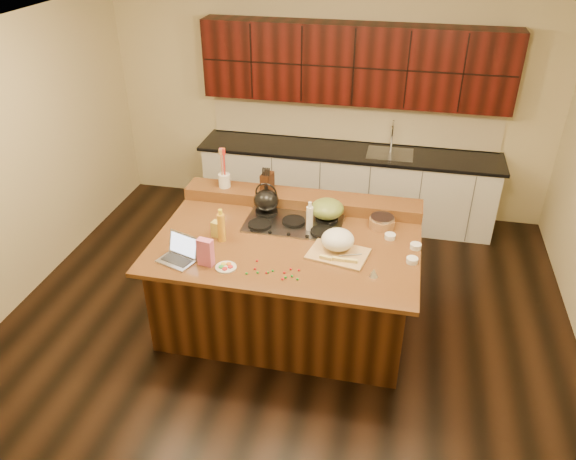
# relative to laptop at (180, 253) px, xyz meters

# --- Properties ---
(room) EXTENTS (5.52, 5.02, 2.72)m
(room) POSITION_rel_laptop_xyz_m (0.84, 0.49, 0.37)
(room) COLOR black
(room) RESTS_ON ground
(island) EXTENTS (2.40, 1.60, 0.92)m
(island) POSITION_rel_laptop_xyz_m (0.84, 0.49, -0.51)
(island) COLOR black
(island) RESTS_ON ground
(back_ledge) EXTENTS (2.40, 0.30, 0.12)m
(back_ledge) POSITION_rel_laptop_xyz_m (0.84, 1.19, 0.00)
(back_ledge) COLOR #301E0A
(back_ledge) RESTS_ON island
(cooktop) EXTENTS (0.92, 0.52, 0.05)m
(cooktop) POSITION_rel_laptop_xyz_m (0.84, 0.79, -0.04)
(cooktop) COLOR gray
(cooktop) RESTS_ON island
(back_counter) EXTENTS (3.70, 0.66, 2.40)m
(back_counter) POSITION_rel_laptop_xyz_m (1.14, 2.72, 0.01)
(back_counter) COLOR silver
(back_counter) RESTS_ON ground
(kettle) EXTENTS (0.30, 0.30, 0.22)m
(kettle) POSITION_rel_laptop_xyz_m (0.54, 0.92, 0.10)
(kettle) COLOR black
(kettle) RESTS_ON cooktop
(green_bowl) EXTENTS (0.37, 0.37, 0.18)m
(green_bowl) POSITION_rel_laptop_xyz_m (1.14, 0.92, 0.08)
(green_bowl) COLOR #5E712D
(green_bowl) RESTS_ON cooktop
(laptop) EXTENTS (0.37, 0.33, 0.21)m
(laptop) POSITION_rel_laptop_xyz_m (0.00, 0.00, 0.00)
(laptop) COLOR #B7B7BC
(laptop) RESTS_ON island
(oil_bottle) EXTENTS (0.08, 0.08, 0.27)m
(oil_bottle) POSITION_rel_laptop_xyz_m (0.26, 0.37, 0.08)
(oil_bottle) COLOR gold
(oil_bottle) RESTS_ON island
(vinegar_bottle) EXTENTS (0.07, 0.07, 0.25)m
(vinegar_bottle) POSITION_rel_laptop_xyz_m (1.01, 0.71, 0.07)
(vinegar_bottle) COLOR silver
(vinegar_bottle) RESTS_ON island
(wooden_tray) EXTENTS (0.56, 0.45, 0.20)m
(wooden_tray) POSITION_rel_laptop_xyz_m (1.31, 0.41, 0.03)
(wooden_tray) COLOR tan
(wooden_tray) RESTS_ON island
(ramekin_a) EXTENTS (0.12, 0.12, 0.04)m
(ramekin_a) POSITION_rel_laptop_xyz_m (1.96, 0.37, -0.03)
(ramekin_a) COLOR white
(ramekin_a) RESTS_ON island
(ramekin_b) EXTENTS (0.12, 0.12, 0.04)m
(ramekin_b) POSITION_rel_laptop_xyz_m (1.75, 0.73, -0.03)
(ramekin_b) COLOR white
(ramekin_b) RESTS_ON island
(ramekin_c) EXTENTS (0.13, 0.13, 0.04)m
(ramekin_c) POSITION_rel_laptop_xyz_m (1.99, 0.61, -0.03)
(ramekin_c) COLOR white
(ramekin_c) RESTS_ON island
(strainer_bowl) EXTENTS (0.32, 0.32, 0.09)m
(strainer_bowl) POSITION_rel_laptop_xyz_m (1.66, 0.92, -0.01)
(strainer_bowl) COLOR #996B3F
(strainer_bowl) RESTS_ON island
(kitchen_timer) EXTENTS (0.10, 0.10, 0.07)m
(kitchen_timer) POSITION_rel_laptop_xyz_m (1.66, 0.10, -0.02)
(kitchen_timer) COLOR silver
(kitchen_timer) RESTS_ON island
(pink_bag) EXTENTS (0.14, 0.09, 0.25)m
(pink_bag) POSITION_rel_laptop_xyz_m (0.25, -0.03, 0.07)
(pink_bag) COLOR #D3638A
(pink_bag) RESTS_ON island
(candy_plate) EXTENTS (0.18, 0.18, 0.01)m
(candy_plate) POSITION_rel_laptop_xyz_m (0.43, -0.05, -0.05)
(candy_plate) COLOR white
(candy_plate) RESTS_ON island
(package_box) EXTENTS (0.12, 0.10, 0.15)m
(package_box) POSITION_rel_laptop_xyz_m (0.20, 0.43, 0.02)
(package_box) COLOR gold
(package_box) RESTS_ON island
(utensil_crock) EXTENTS (0.13, 0.13, 0.14)m
(utensil_crock) POSITION_rel_laptop_xyz_m (0.03, 1.19, 0.13)
(utensil_crock) COLOR white
(utensil_crock) RESTS_ON back_ledge
(knife_block) EXTENTS (0.12, 0.17, 0.19)m
(knife_block) POSITION_rel_laptop_xyz_m (0.48, 1.19, 0.16)
(knife_block) COLOR black
(knife_block) RESTS_ON back_ledge
(gumdrop_0) EXTENTS (0.02, 0.02, 0.02)m
(gumdrop_0) POSITION_rel_laptop_xyz_m (0.66, 0.10, -0.05)
(gumdrop_0) COLOR red
(gumdrop_0) RESTS_ON island
(gumdrop_1) EXTENTS (0.02, 0.02, 0.02)m
(gumdrop_1) POSITION_rel_laptop_xyz_m (0.83, -0.02, -0.05)
(gumdrop_1) COLOR #198C26
(gumdrop_1) RESTS_ON island
(gumdrop_2) EXTENTS (0.02, 0.02, 0.02)m
(gumdrop_2) POSITION_rel_laptop_xyz_m (0.68, -0.02, -0.05)
(gumdrop_2) COLOR red
(gumdrop_2) RESTS_ON island
(gumdrop_3) EXTENTS (0.02, 0.02, 0.02)m
(gumdrop_3) POSITION_rel_laptop_xyz_m (0.71, -0.07, -0.05)
(gumdrop_3) COLOR #198C26
(gumdrop_3) RESTS_ON island
(gumdrop_4) EXTENTS (0.02, 0.02, 0.02)m
(gumdrop_4) POSITION_rel_laptop_xyz_m (0.78, -0.06, -0.05)
(gumdrop_4) COLOR red
(gumdrop_4) RESTS_ON island
(gumdrop_5) EXTENTS (0.02, 0.02, 0.02)m
(gumdrop_5) POSITION_rel_laptop_xyz_m (0.62, -0.10, -0.05)
(gumdrop_5) COLOR #198C26
(gumdrop_5) RESTS_ON island
(gumdrop_6) EXTENTS (0.02, 0.02, 0.02)m
(gumdrop_6) POSITION_rel_laptop_xyz_m (0.97, 0.04, -0.05)
(gumdrop_6) COLOR red
(gumdrop_6) RESTS_ON island
(gumdrop_7) EXTENTS (0.02, 0.02, 0.02)m
(gumdrop_7) POSITION_rel_laptop_xyz_m (0.79, -0.05, -0.05)
(gumdrop_7) COLOR #198C26
(gumdrop_7) RESTS_ON island
(gumdrop_8) EXTENTS (0.02, 0.02, 0.02)m
(gumdrop_8) POSITION_rel_laptop_xyz_m (1.04, 0.04, -0.05)
(gumdrop_8) COLOR red
(gumdrop_8) RESTS_ON island
(gumdrop_9) EXTENTS (0.02, 0.02, 0.02)m
(gumdrop_9) POSITION_rel_laptop_xyz_m (0.95, -0.09, -0.05)
(gumdrop_9) COLOR #198C26
(gumdrop_9) RESTS_ON island
(gumdrop_10) EXTENTS (0.02, 0.02, 0.02)m
(gumdrop_10) POSITION_rel_laptop_xyz_m (0.93, -0.02, -0.05)
(gumdrop_10) COLOR red
(gumdrop_10) RESTS_ON island
(gumdrop_11) EXTENTS (0.02, 0.02, 0.02)m
(gumdrop_11) POSITION_rel_laptop_xyz_m (1.00, -0.05, -0.05)
(gumdrop_11) COLOR #198C26
(gumdrop_11) RESTS_ON island
(gumdrop_12) EXTENTS (0.02, 0.02, 0.02)m
(gumdrop_12) POSITION_rel_laptop_xyz_m (0.93, -0.11, -0.05)
(gumdrop_12) COLOR red
(gumdrop_12) RESTS_ON island
(gumdrop_13) EXTENTS (0.02, 0.02, 0.02)m
(gumdrop_13) POSITION_rel_laptop_xyz_m (1.05, -0.09, -0.05)
(gumdrop_13) COLOR #198C26
(gumdrop_13) RESTS_ON island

